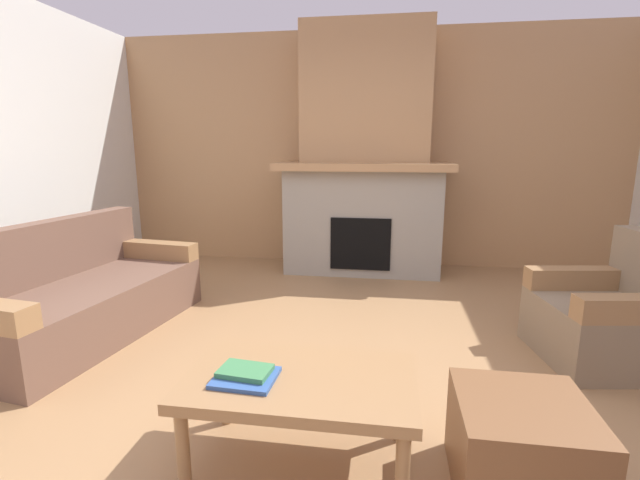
% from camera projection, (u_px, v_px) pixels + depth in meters
% --- Properties ---
extents(ground, '(9.00, 9.00, 0.00)m').
position_uv_depth(ground, '(335.00, 385.00, 2.67)').
color(ground, '#9E754C').
extents(wall_back_wood_panel, '(6.00, 0.12, 2.70)m').
position_uv_depth(wall_back_wood_panel, '(366.00, 151.00, 5.29)').
color(wall_back_wood_panel, tan).
rests_on(wall_back_wood_panel, ground).
extents(fireplace, '(1.90, 0.82, 2.70)m').
position_uv_depth(fireplace, '(364.00, 168.00, 4.97)').
color(fireplace, gray).
rests_on(fireplace, ground).
extents(couch, '(1.07, 1.89, 0.85)m').
position_uv_depth(couch, '(80.00, 297.00, 3.36)').
color(couch, brown).
rests_on(couch, ground).
extents(armchair, '(0.87, 0.87, 0.85)m').
position_uv_depth(armchair, '(611.00, 318.00, 2.93)').
color(armchair, '#847056').
rests_on(armchair, ground).
extents(coffee_table, '(1.00, 0.60, 0.43)m').
position_uv_depth(coffee_table, '(300.00, 387.00, 1.94)').
color(coffee_table, '#997047').
rests_on(coffee_table, ground).
extents(ottoman, '(0.52, 0.52, 0.40)m').
position_uv_depth(ottoman, '(520.00, 447.00, 1.82)').
color(ottoman, brown).
rests_on(ottoman, ground).
extents(book_stack_near_edge, '(0.27, 0.23, 0.04)m').
position_uv_depth(book_stack_near_edge, '(245.00, 375.00, 1.90)').
color(book_stack_near_edge, '#335699').
rests_on(book_stack_near_edge, coffee_table).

